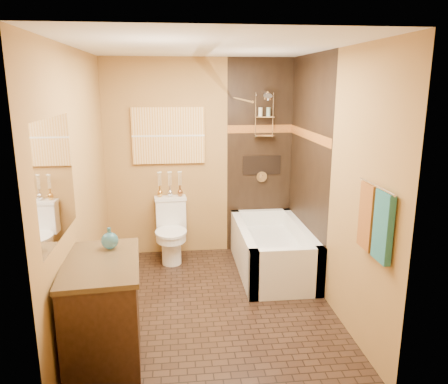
{
  "coord_description": "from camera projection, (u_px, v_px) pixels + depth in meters",
  "views": [
    {
      "loc": [
        -0.31,
        -4.02,
        2.19
      ],
      "look_at": [
        0.18,
        0.4,
        1.08
      ],
      "focal_mm": 35.0,
      "sensor_mm": 36.0,
      "label": 1
    }
  ],
  "objects": [
    {
      "name": "towel_rust",
      "position": [
        368.0,
        216.0,
        3.39
      ],
      "size": [
        0.05,
        0.22,
        0.52
      ],
      "primitive_type": "cube",
      "color": "brown",
      "rests_on": "towel_bar"
    },
    {
      "name": "wall_right",
      "position": [
        332.0,
        182.0,
        4.26
      ],
      "size": [
        0.02,
        3.0,
        2.5
      ],
      "primitive_type": "cube",
      "color": "#A67940",
      "rests_on": "floor"
    },
    {
      "name": "wall_back",
      "position": [
        200.0,
        158.0,
        5.58
      ],
      "size": [
        2.4,
        0.02,
        2.5
      ],
      "primitive_type": "cube",
      "color": "#A67940",
      "rests_on": "floor"
    },
    {
      "name": "towel_teal",
      "position": [
        383.0,
        227.0,
        3.14
      ],
      "size": [
        0.05,
        0.22,
        0.52
      ],
      "primitive_type": "cube",
      "color": "#1F6167",
      "rests_on": "towel_bar"
    },
    {
      "name": "towel_bar",
      "position": [
        377.0,
        186.0,
        3.2
      ],
      "size": [
        0.02,
        0.55,
        0.02
      ],
      "primitive_type": "cylinder",
      "rotation": [
        1.57,
        0.0,
        0.0
      ],
      "color": "silver",
      "rests_on": "wall_right"
    },
    {
      "name": "alcove_niche",
      "position": [
        262.0,
        165.0,
        5.67
      ],
      "size": [
        0.5,
        0.01,
        0.25
      ],
      "primitive_type": "cube",
      "color": "black",
      "rests_on": "alcove_tile_back"
    },
    {
      "name": "mosaic_band_right",
      "position": [
        308.0,
        135.0,
        4.89
      ],
      "size": [
        0.01,
        1.5,
        0.1
      ],
      "primitive_type": "cube",
      "color": "brown",
      "rests_on": "alcove_tile_right"
    },
    {
      "name": "wall_front",
      "position": [
        229.0,
        239.0,
        2.69
      ],
      "size": [
        2.4,
        0.02,
        2.5
      ],
      "primitive_type": "cube",
      "color": "#A67940",
      "rests_on": "floor"
    },
    {
      "name": "teal_bottle",
      "position": [
        110.0,
        238.0,
        3.62
      ],
      "size": [
        0.15,
        0.15,
        0.22
      ],
      "primitive_type": null,
      "rotation": [
        0.0,
        0.0,
        -0.07
      ],
      "color": "#296B7D",
      "rests_on": "vanity"
    },
    {
      "name": "curtain_rod",
      "position": [
        240.0,
        99.0,
        4.71
      ],
      "size": [
        0.03,
        1.55,
        0.03
      ],
      "primitive_type": "cylinder",
      "rotation": [
        1.57,
        0.0,
        0.0
      ],
      "color": "silver",
      "rests_on": "wall_back"
    },
    {
      "name": "alcove_tile_right",
      "position": [
        308.0,
        167.0,
        4.99
      ],
      "size": [
        0.01,
        1.5,
        2.5
      ],
      "primitive_type": "cube",
      "color": "black",
      "rests_on": "wall_right"
    },
    {
      "name": "mosaic_band_back",
      "position": [
        261.0,
        129.0,
        5.55
      ],
      "size": [
        0.85,
        0.01,
        0.1
      ],
      "primitive_type": "cube",
      "color": "brown",
      "rests_on": "alcove_tile_back"
    },
    {
      "name": "toilet",
      "position": [
        171.0,
        230.0,
        5.47
      ],
      "size": [
        0.41,
        0.6,
        0.78
      ],
      "rotation": [
        0.0,
        0.0,
        0.08
      ],
      "color": "white",
      "rests_on": "floor"
    },
    {
      "name": "vanity",
      "position": [
        103.0,
        309.0,
        3.5
      ],
      "size": [
        0.66,
        1.0,
        0.84
      ],
      "rotation": [
        0.0,
        0.0,
        0.08
      ],
      "color": "black",
      "rests_on": "floor"
    },
    {
      "name": "ceiling",
      "position": [
        208.0,
        46.0,
        3.83
      ],
      "size": [
        3.0,
        3.0,
        0.0
      ],
      "primitive_type": "plane",
      "color": "silver",
      "rests_on": "wall_back"
    },
    {
      "name": "sunset_painting",
      "position": [
        168.0,
        136.0,
        5.44
      ],
      "size": [
        0.9,
        0.04,
        0.7
      ],
      "primitive_type": "cube",
      "color": "orange",
      "rests_on": "wall_back"
    },
    {
      "name": "wall_left",
      "position": [
        79.0,
        188.0,
        4.0
      ],
      "size": [
        0.02,
        3.0,
        2.5
      ],
      "primitive_type": "cube",
      "color": "#A67940",
      "rests_on": "floor"
    },
    {
      "name": "floor",
      "position": [
        210.0,
        304.0,
        4.44
      ],
      "size": [
        3.0,
        3.0,
        0.0
      ],
      "primitive_type": "plane",
      "color": "black",
      "rests_on": "ground"
    },
    {
      "name": "bathtub",
      "position": [
        272.0,
        253.0,
        5.19
      ],
      "size": [
        0.8,
        1.5,
        0.55
      ],
      "color": "white",
      "rests_on": "floor"
    },
    {
      "name": "bud_vases",
      "position": [
        170.0,
        184.0,
        5.5
      ],
      "size": [
        0.32,
        0.07,
        0.32
      ],
      "color": "gold",
      "rests_on": "toilet"
    },
    {
      "name": "vanity_mirror",
      "position": [
        56.0,
        179.0,
        3.21
      ],
      "size": [
        0.01,
        1.0,
        0.9
      ],
      "primitive_type": "cube",
      "color": "white",
      "rests_on": "wall_left"
    },
    {
      "name": "alcove_tile_back",
      "position": [
        260.0,
        158.0,
        5.65
      ],
      "size": [
        0.85,
        0.01,
        2.5
      ],
      "primitive_type": "cube",
      "color": "black",
      "rests_on": "wall_back"
    },
    {
      "name": "shower_fixtures",
      "position": [
        264.0,
        126.0,
        5.45
      ],
      "size": [
        0.24,
        0.33,
        1.16
      ],
      "color": "silver",
      "rests_on": "floor"
    }
  ]
}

